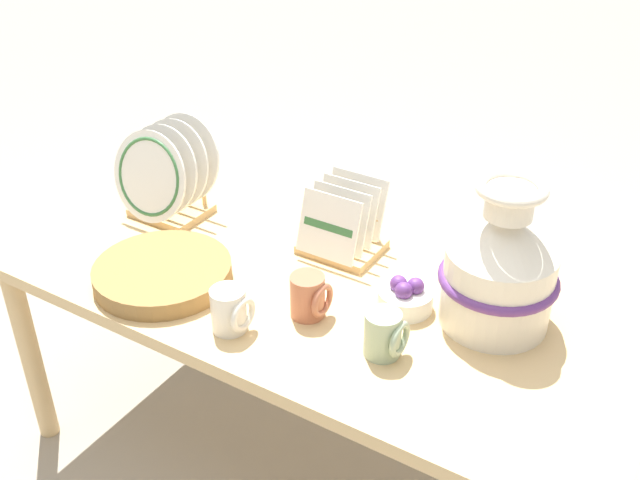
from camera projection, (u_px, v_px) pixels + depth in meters
The scene contains 10 objects.
ground_plane at pixel (320, 457), 2.16m from camera, with size 14.00×14.00×0.00m, color gray.
display_table at pixel (320, 299), 1.87m from camera, with size 1.59×0.78×0.63m.
ceramic_vase at pixel (500, 267), 1.62m from camera, with size 0.26×0.26×0.35m.
dish_rack_round_plates at pixel (165, 179), 2.04m from camera, with size 0.25×0.22×0.27m.
dish_rack_square_plates at pixel (342, 230), 1.91m from camera, with size 0.20×0.19×0.18m.
wicker_charger_stack at pixel (163, 273), 1.82m from camera, with size 0.34×0.34×0.04m.
mug_cream_glaze at pixel (230, 310), 1.64m from camera, with size 0.09×0.08×0.10m.
mug_sage_glaze at pixel (385, 335), 1.57m from camera, with size 0.09×0.08×0.10m.
mug_terracotta_glaze at pixel (309, 296), 1.68m from camera, with size 0.09×0.08×0.10m.
fruit_bowl at pixel (405, 297), 1.72m from camera, with size 0.13×0.13×0.08m.
Camera 1 is at (0.80, -1.29, 1.67)m, focal length 42.00 mm.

